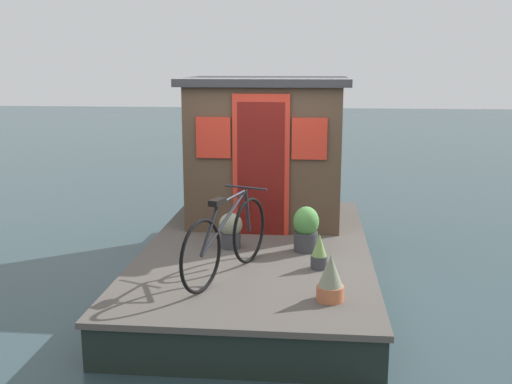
% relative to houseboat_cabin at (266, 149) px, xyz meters
% --- Properties ---
extents(ground_plane, '(60.00, 60.00, 0.00)m').
position_rel_houseboat_cabin_xyz_m(ground_plane, '(-1.30, 0.00, -1.48)').
color(ground_plane, '#2D4247').
extents(houseboat_deck, '(4.82, 2.68, 0.49)m').
position_rel_houseboat_cabin_xyz_m(houseboat_deck, '(-1.30, 0.00, -1.24)').
color(houseboat_deck, '#4C4742').
rests_on(houseboat_deck, ground_plane).
extents(houseboat_cabin, '(1.86, 2.21, 1.98)m').
position_rel_houseboat_cabin_xyz_m(houseboat_cabin, '(0.00, 0.00, 0.00)').
color(houseboat_cabin, '#4C3828').
rests_on(houseboat_cabin, houseboat_deck).
extents(bicycle, '(1.63, 0.72, 0.87)m').
position_rel_houseboat_cabin_xyz_m(bicycle, '(-2.43, 0.21, -0.60)').
color(bicycle, black).
rests_on(bicycle, houseboat_deck).
extents(potted_plant_sage, '(0.28, 0.28, 0.43)m').
position_rel_houseboat_cabin_xyz_m(potted_plant_sage, '(-1.45, 0.31, -0.77)').
color(potted_plant_sage, '#38383D').
rests_on(potted_plant_sage, houseboat_deck).
extents(potted_plant_thyme, '(0.26, 0.26, 0.45)m').
position_rel_houseboat_cabin_xyz_m(potted_plant_thyme, '(-2.98, -0.84, -0.79)').
color(potted_plant_thyme, '#B2603D').
rests_on(potted_plant_thyme, houseboat_deck).
extents(potted_plant_ivy, '(0.30, 0.30, 0.53)m').
position_rel_houseboat_cabin_xyz_m(potted_plant_ivy, '(-1.49, -0.59, -0.73)').
color(potted_plant_ivy, '#38383D').
rests_on(potted_plant_ivy, houseboat_deck).
extents(potted_plant_lavender, '(0.18, 0.18, 0.39)m').
position_rel_houseboat_cabin_xyz_m(potted_plant_lavender, '(-2.10, -0.74, -0.81)').
color(potted_plant_lavender, '#38383D').
rests_on(potted_plant_lavender, houseboat_deck).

